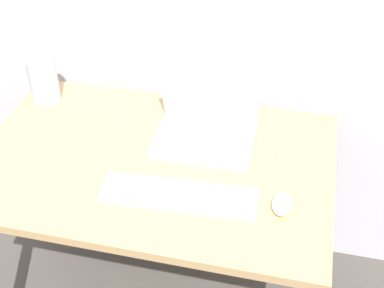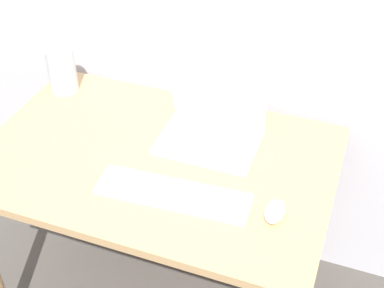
% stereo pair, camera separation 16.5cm
% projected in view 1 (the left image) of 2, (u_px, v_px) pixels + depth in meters
% --- Properties ---
extents(desk, '(1.17, 0.77, 0.77)m').
position_uv_depth(desk, '(155.00, 181.00, 1.81)').
color(desk, tan).
rests_on(desk, ground_plane).
extents(laptop, '(0.33, 0.25, 0.25)m').
position_uv_depth(laptop, '(206.00, 125.00, 1.81)').
color(laptop, white).
rests_on(laptop, desk).
extents(keyboard, '(0.48, 0.15, 0.02)m').
position_uv_depth(keyboard, '(179.00, 195.00, 1.61)').
color(keyboard, white).
rests_on(keyboard, desk).
extents(mouse, '(0.06, 0.10, 0.03)m').
position_uv_depth(mouse, '(282.00, 204.00, 1.57)').
color(mouse, white).
rests_on(mouse, desk).
extents(vase, '(0.11, 0.11, 0.25)m').
position_uv_depth(vase, '(42.00, 71.00, 1.96)').
color(vase, silver).
rests_on(vase, desk).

